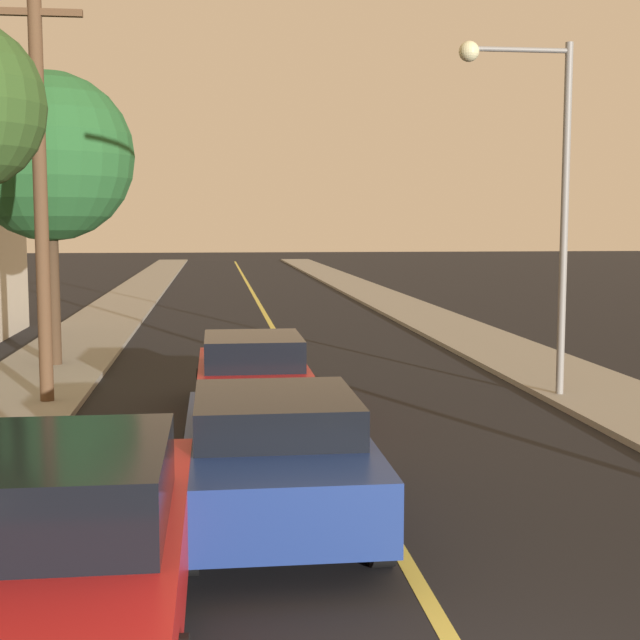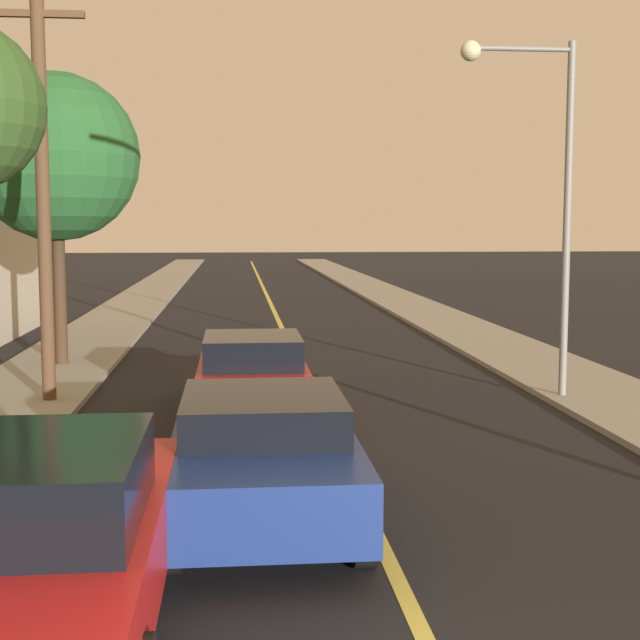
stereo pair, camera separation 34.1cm
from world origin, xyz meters
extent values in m
cube|color=black|center=(0.00, 36.00, 0.01)|extent=(8.34, 80.00, 0.01)
cube|color=#D1C14C|center=(0.00, 36.00, 0.01)|extent=(0.16, 76.00, 0.00)
cube|color=gray|center=(-5.42, 36.00, 0.06)|extent=(2.50, 80.00, 0.12)
cube|color=gray|center=(5.42, 36.00, 0.06)|extent=(2.50, 80.00, 0.12)
cube|color=navy|center=(-1.17, 4.95, 0.70)|extent=(1.91, 4.42, 0.68)
cube|color=black|center=(-1.17, 4.77, 1.25)|extent=(1.68, 1.99, 0.41)
cylinder|color=black|center=(-2.08, 6.32, 0.37)|extent=(0.22, 0.73, 0.73)
cylinder|color=black|center=(-0.26, 6.32, 0.37)|extent=(0.22, 0.73, 0.73)
cylinder|color=black|center=(-2.08, 3.58, 0.37)|extent=(0.22, 0.73, 0.73)
cylinder|color=black|center=(-0.26, 3.58, 0.37)|extent=(0.22, 0.73, 0.73)
cube|color=red|center=(-1.17, 10.42, 0.60)|extent=(1.82, 4.28, 0.58)
cube|color=black|center=(-1.17, 10.25, 1.14)|extent=(1.60, 1.92, 0.50)
cylinder|color=black|center=(-2.03, 11.75, 0.31)|extent=(0.22, 0.61, 0.61)
cylinder|color=black|center=(-0.30, 11.75, 0.31)|extent=(0.22, 0.61, 0.61)
cylinder|color=black|center=(-2.03, 9.10, 0.31)|extent=(0.22, 0.61, 0.61)
cylinder|color=black|center=(-0.30, 9.10, 0.31)|extent=(0.22, 0.61, 0.61)
cube|color=red|center=(-3.00, 2.21, 0.71)|extent=(1.93, 4.64, 0.69)
cube|color=black|center=(-3.00, 2.02, 1.34)|extent=(1.70, 2.09, 0.58)
cylinder|color=black|center=(-2.09, 3.64, 0.36)|extent=(0.22, 0.72, 0.72)
cylinder|color=slate|center=(4.52, 11.10, 3.29)|extent=(0.14, 0.14, 6.33)
cylinder|color=slate|center=(3.61, 11.10, 6.30)|extent=(1.83, 0.09, 0.09)
sphere|color=beige|center=(2.69, 11.10, 6.25)|extent=(0.36, 0.36, 0.36)
cylinder|color=#513823|center=(-4.77, 11.55, 3.77)|extent=(0.24, 0.24, 7.30)
cube|color=#513823|center=(-4.77, 11.55, 6.82)|extent=(1.60, 0.12, 0.12)
cylinder|color=#3D2B1C|center=(-5.35, 15.78, 1.77)|extent=(0.28, 0.28, 3.30)
sphere|color=#235628|center=(-5.35, 15.78, 4.71)|extent=(3.69, 3.69, 3.69)
camera|label=1|loc=(-1.79, -4.49, 3.23)|focal=50.00mm
camera|label=2|loc=(-1.45, -4.53, 3.23)|focal=50.00mm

